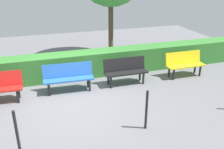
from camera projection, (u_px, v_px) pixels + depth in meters
The scene contains 7 objects.
ground_plane at pixel (75, 101), 7.19m from camera, with size 17.20×17.20×0.00m, color slate.
bench_yellow at pixel (184, 63), 8.76m from camera, with size 1.37×0.47×0.86m.
bench_black at pixel (125, 70), 8.16m from camera, with size 1.43×0.48×0.86m.
bench_blue at pixel (68, 76), 7.66m from camera, with size 1.55×0.54×0.86m.
hedge_row at pixel (91, 63), 8.85m from camera, with size 13.20×0.73×0.87m, color #387F33.
railing_post_mid at pixel (146, 110), 5.77m from camera, with size 0.06×0.06×1.00m, color black.
railing_post_far at pixel (17, 132), 4.97m from camera, with size 0.06×0.06×1.00m, color black.
Camera 1 is at (0.91, 6.35, 3.50)m, focal length 39.75 mm.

